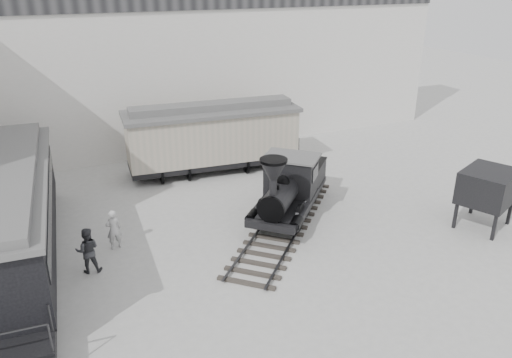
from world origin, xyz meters
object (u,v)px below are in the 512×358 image
coal_hopper (487,190)px  visitor_b (88,250)px  visitor_a (114,229)px  locomotive (289,191)px  boxcar (212,136)px  passenger_coach (12,217)px

coal_hopper → visitor_b: bearing=145.2°
visitor_a → visitor_b: visitor_b is taller
visitor_a → coal_hopper: size_ratio=0.57×
locomotive → boxcar: 6.75m
visitor_a → locomotive: bearing=168.5°
locomotive → boxcar: boxcar is taller
locomotive → passenger_coach: bearing=-141.0°
locomotive → passenger_coach: (-10.64, 0.81, 0.63)m
locomotive → passenger_coach: passenger_coach is taller
locomotive → coal_hopper: bearing=13.5°
visitor_a → boxcar: bearing=-143.2°
boxcar → coal_hopper: size_ratio=3.28×
locomotive → visitor_b: 8.46m
visitor_b → boxcar: bearing=-124.2°
locomotive → visitor_b: size_ratio=4.96×
passenger_coach → visitor_a: bearing=-1.7°
boxcar → visitor_b: bearing=-129.4°
visitor_b → coal_hopper: (15.45, -3.24, 0.77)m
passenger_coach → coal_hopper: 18.34m
locomotive → coal_hopper: (7.04, -4.06, 0.36)m
boxcar → visitor_b: 10.56m
locomotive → passenger_coach: 10.69m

